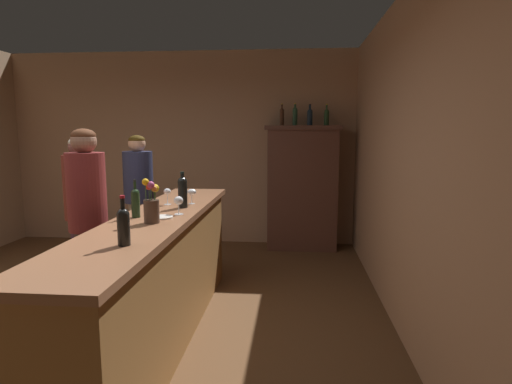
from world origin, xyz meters
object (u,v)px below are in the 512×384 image
object	(u,v)px
display_bottle_midleft	(295,115)
wine_glass_mid	(178,201)
display_cabinet	(302,186)
display_bottle_midright	(326,116)
display_bottle_center	(310,116)
patron_tall	(139,196)
wine_glass_front	(167,192)
wine_bottle_chardonnay	(135,201)
display_bottle_left	(282,116)
wine_bottle_syrah	(123,225)
patron_redhead	(82,213)
flower_arrangement	(151,205)
bar_counter	(158,279)
patron_in_navy	(88,220)
wine_bottle_pinot	(183,191)
cheese_plate	(162,217)
wine_glass_rear	(192,193)

from	to	relation	value
display_bottle_midleft	wine_glass_mid	bearing A→B (deg)	-108.41
display_cabinet	display_bottle_midright	xyz separation A→B (m)	(0.32, -0.00, 0.97)
display_bottle_center	patron_tall	size ratio (longest dim) A/B	0.18
wine_glass_front	display_bottle_midright	size ratio (longest dim) A/B	0.50
wine_bottle_chardonnay	wine_glass_front	xyz separation A→B (m)	(0.07, 0.58, -0.01)
display_bottle_left	display_bottle_midleft	xyz separation A→B (m)	(0.18, 0.00, 0.01)
wine_bottle_syrah	patron_redhead	size ratio (longest dim) A/B	0.18
flower_arrangement	display_bottle_left	bearing A→B (deg)	74.65
display_cabinet	wine_glass_mid	world-z (taller)	display_cabinet
display_bottle_midleft	wine_glass_front	bearing A→B (deg)	-116.24
bar_counter	display_bottle_midleft	size ratio (longest dim) A/B	10.35
bar_counter	display_cabinet	distance (m)	3.10
patron_in_navy	display_bottle_left	bearing A→B (deg)	71.24
display_cabinet	wine_glass_front	world-z (taller)	display_cabinet
display_bottle_left	patron_tall	world-z (taller)	display_bottle_left
patron_tall	wine_bottle_pinot	bearing A→B (deg)	13.63
patron_tall	patron_redhead	world-z (taller)	patron_tall
cheese_plate	wine_glass_mid	bearing A→B (deg)	57.48
cheese_plate	patron_redhead	world-z (taller)	patron_redhead
display_cabinet	display_bottle_midleft	xyz separation A→B (m)	(-0.12, 0.00, 0.98)
display_bottle_left	bar_counter	bearing A→B (deg)	-107.52
display_cabinet	cheese_plate	world-z (taller)	display_cabinet
display_bottle_left	display_bottle_center	xyz separation A→B (m)	(0.39, 0.00, -0.01)
wine_glass_mid	wine_glass_rear	size ratio (longest dim) A/B	1.06
wine_bottle_pinot	display_bottle_left	world-z (taller)	display_bottle_left
wine_bottle_pinot	wine_bottle_syrah	world-z (taller)	wine_bottle_pinot
wine_bottle_syrah	patron_in_navy	size ratio (longest dim) A/B	0.17
wine_glass_rear	display_bottle_left	xyz separation A→B (m)	(0.75, 2.25, 0.76)
flower_arrangement	patron_redhead	size ratio (longest dim) A/B	0.20
wine_bottle_chardonnay	wine_glass_front	distance (m)	0.58
wine_bottle_pinot	display_bottle_midright	world-z (taller)	display_bottle_midright
wine_bottle_syrah	wine_glass_rear	world-z (taller)	wine_bottle_syrah
display_bottle_center	bar_counter	bearing A→B (deg)	-114.33
flower_arrangement	patron_in_navy	bearing A→B (deg)	151.79
wine_bottle_pinot	display_bottle_center	world-z (taller)	display_bottle_center
display_bottle_left	wine_glass_front	bearing A→B (deg)	-112.49
bar_counter	display_cabinet	xyz separation A→B (m)	(1.19, 2.84, 0.40)
wine_bottle_pinot	wine_bottle_chardonnay	bearing A→B (deg)	-119.78
flower_arrangement	display_bottle_midright	bearing A→B (deg)	64.57
wine_glass_mid	patron_tall	world-z (taller)	patron_tall
patron_in_navy	patron_tall	xyz separation A→B (m)	(-0.18, 1.63, -0.06)
display_bottle_left	patron_tall	size ratio (longest dim) A/B	0.19
display_bottle_midright	patron_redhead	world-z (taller)	display_bottle_midright
cheese_plate	patron_in_navy	world-z (taller)	patron_in_navy
display_cabinet	flower_arrangement	size ratio (longest dim) A/B	5.38
wine_glass_mid	wine_glass_rear	distance (m)	0.49
wine_glass_front	patron_redhead	distance (m)	0.93
wine_glass_rear	flower_arrangement	bearing A→B (deg)	-96.68
wine_bottle_syrah	patron_tall	world-z (taller)	patron_tall
wine_glass_mid	cheese_plate	xyz separation A→B (m)	(-0.09, -0.14, -0.10)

